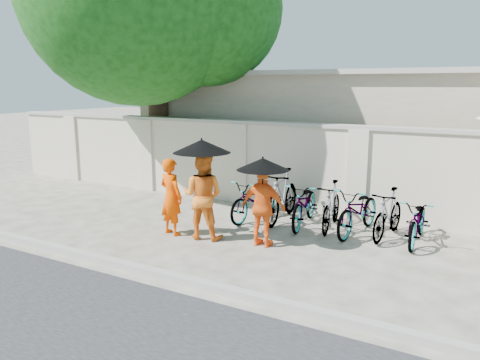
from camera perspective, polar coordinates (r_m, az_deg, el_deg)
The scene contains 17 objects.
ground at distance 8.98m, azimuth -4.15°, elevation -7.72°, with size 80.00×80.00×0.00m, color #B8AF9C.
kerb at distance 7.70m, azimuth -11.26°, elevation -10.84°, with size 40.00×0.16×0.12m, color #A09F94.
compound_wall at distance 11.08m, azimuth 9.32°, elevation 1.22°, with size 20.00×0.30×2.00m, color beige.
building_behind at distance 14.38m, azimuth 18.44°, elevation 5.55°, with size 14.00×6.00×3.20m, color #BCAD91.
shade_tree at distance 13.23m, azimuth -11.10°, elevation 20.67°, with size 6.70×6.20×8.20m.
monk_left at distance 9.40m, azimuth -8.40°, elevation -2.02°, with size 0.56×0.37×1.55m, color #FA4A00.
monk_center at distance 9.08m, azimuth -4.57°, elevation -1.90°, with size 0.83×0.65×1.71m, color orange.
parasol_center at distance 8.81m, azimuth -4.69°, elevation 4.13°, with size 1.09×1.09×0.99m.
monk_right at distance 8.63m, azimuth 2.86°, elevation -3.33°, with size 0.87×0.36×1.49m, color orange.
parasol_right at distance 8.38m, azimuth 2.80°, elevation 1.95°, with size 0.96×0.96×0.83m.
bike_0 at distance 10.39m, azimuth 1.84°, elevation -2.38°, with size 0.61×1.74×0.92m, color #9696AA.
bike_1 at distance 10.30m, azimuth 5.19°, elevation -1.92°, with size 0.53×1.89×1.14m, color #9696AA.
bike_2 at distance 10.02m, azimuth 7.92°, elevation -2.90°, with size 0.64×1.82×0.96m, color #9696AA.
bike_3 at distance 9.86m, azimuth 11.09°, elevation -3.14°, with size 0.47×1.66×0.99m, color #9696AA.
bike_4 at distance 9.69m, azimuth 14.26°, elevation -3.61°, with size 0.64×1.85×0.97m, color #9696AA.
bike_5 at distance 9.59m, azimuth 17.60°, elevation -3.96°, with size 0.46×1.62×0.97m, color #9696AA.
bike_6 at distance 9.47m, azimuth 20.91°, elevation -4.66°, with size 0.59×1.68×0.88m, color #9696AA.
Camera 1 is at (4.70, -7.06, 2.97)m, focal length 35.00 mm.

